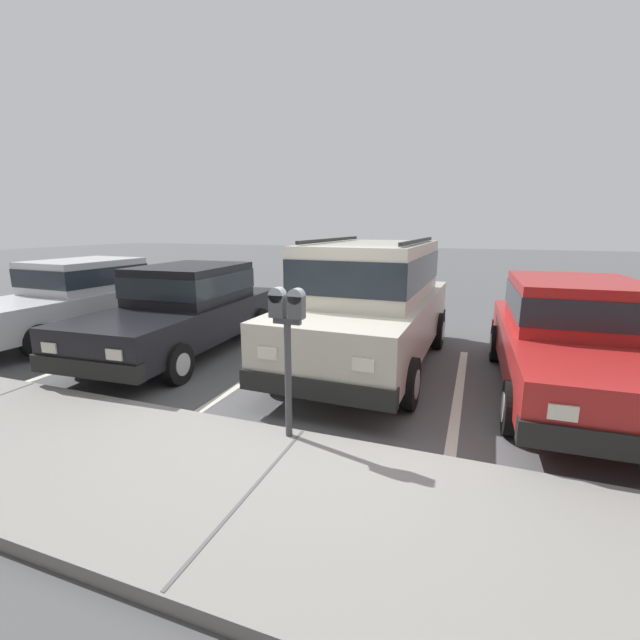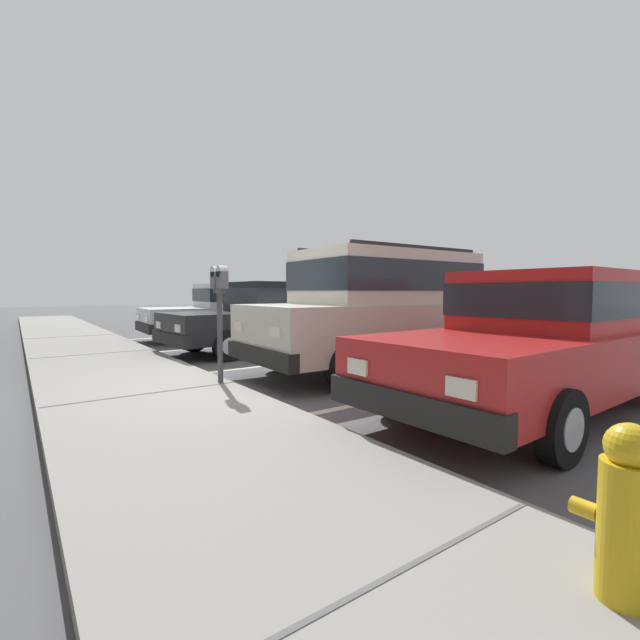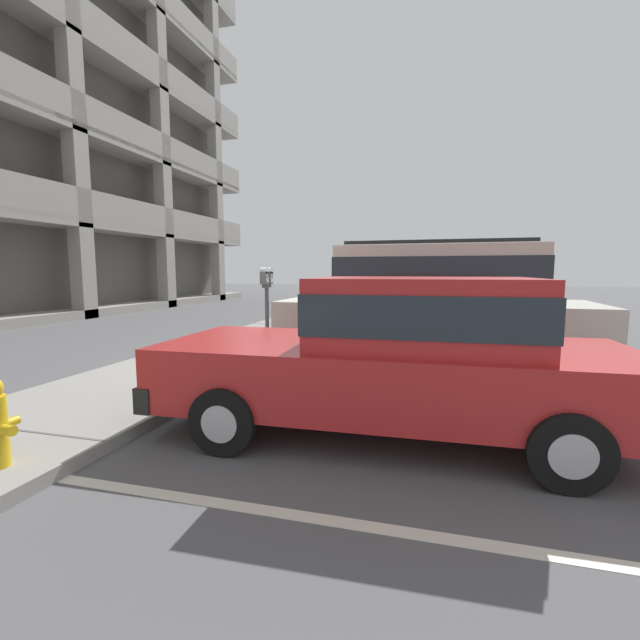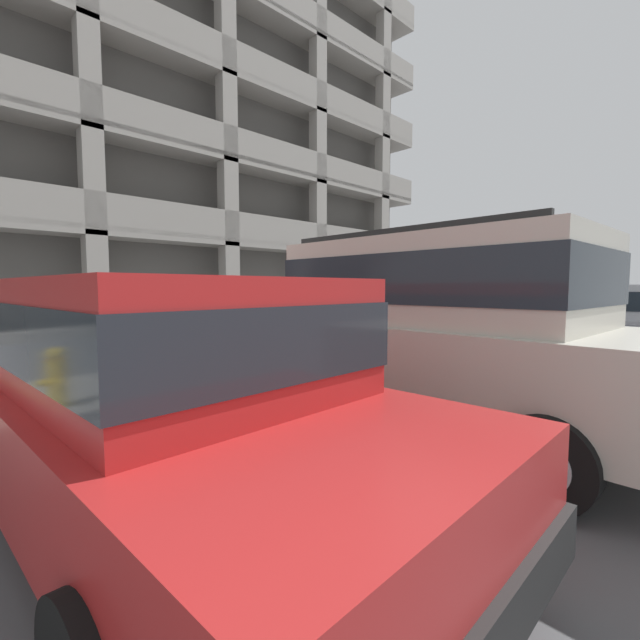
# 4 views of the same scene
# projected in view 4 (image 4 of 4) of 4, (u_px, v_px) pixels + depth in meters

# --- Properties ---
(ground_plane) EXTENTS (80.00, 80.00, 0.10)m
(ground_plane) POSITION_uv_depth(u_px,v_px,m) (283.00, 391.00, 6.35)
(ground_plane) COLOR #565659
(sidewalk) EXTENTS (40.00, 2.20, 0.12)m
(sidewalk) POSITION_uv_depth(u_px,v_px,m) (234.00, 372.00, 7.26)
(sidewalk) COLOR gray
(sidewalk) RESTS_ON ground_plane
(parking_stall_lines) EXTENTS (12.01, 4.80, 0.01)m
(parking_stall_lines) POSITION_uv_depth(u_px,v_px,m) (420.00, 387.00, 6.39)
(parking_stall_lines) COLOR silver
(parking_stall_lines) RESTS_ON ground_plane
(silver_suv) EXTENTS (2.11, 4.83, 2.03)m
(silver_suv) POSITION_uv_depth(u_px,v_px,m) (434.00, 326.00, 4.44)
(silver_suv) COLOR beige
(silver_suv) RESTS_ON ground_plane
(red_sedan) EXTENTS (1.93, 4.53, 1.54)m
(red_sedan) POSITION_uv_depth(u_px,v_px,m) (161.00, 394.00, 2.70)
(red_sedan) COLOR red
(red_sedan) RESTS_ON ground_plane
(dark_hatchback) EXTENTS (2.01, 4.57, 1.54)m
(dark_hatchback) POSITION_uv_depth(u_px,v_px,m) (519.00, 328.00, 7.01)
(dark_hatchback) COLOR black
(dark_hatchback) RESTS_ON ground_plane
(blue_coupe) EXTENTS (1.97, 4.55, 1.54)m
(blue_coupe) POSITION_uv_depth(u_px,v_px,m) (585.00, 320.00, 8.84)
(blue_coupe) COLOR silver
(blue_coupe) RESTS_ON ground_plane
(parking_meter_near) EXTENTS (0.35, 0.12, 1.54)m
(parking_meter_near) POSITION_uv_depth(u_px,v_px,m) (273.00, 302.00, 6.56)
(parking_meter_near) COLOR #47474C
(parking_meter_near) RESTS_ON sidewalk
(parking_garage) EXTENTS (32.00, 10.00, 19.25)m
(parking_garage) POSITION_uv_depth(u_px,v_px,m) (41.00, 82.00, 15.70)
(parking_garage) COLOR #54514D
(parking_garage) RESTS_ON ground_plane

